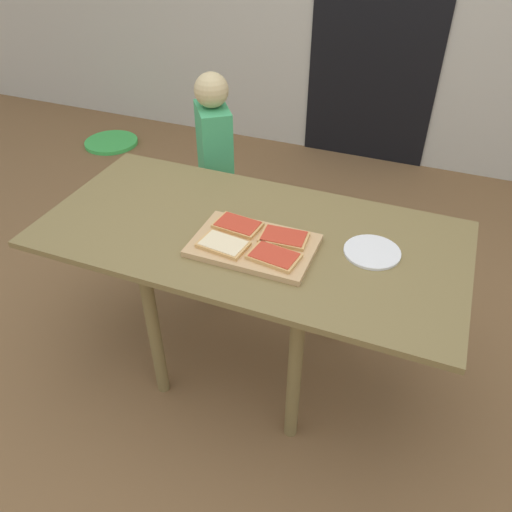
{
  "coord_description": "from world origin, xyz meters",
  "views": [
    {
      "loc": [
        0.59,
        -1.41,
        1.78
      ],
      "look_at": [
        0.03,
        0.0,
        0.6
      ],
      "focal_mm": 35.44,
      "sensor_mm": 36.0,
      "label": 1
    }
  ],
  "objects": [
    {
      "name": "ground_plane",
      "position": [
        0.0,
        0.0,
        0.0
      ],
      "size": [
        16.0,
        16.0,
        0.0
      ],
      "primitive_type": "plane",
      "color": "brown"
    },
    {
      "name": "house_door",
      "position": [
        0.02,
        2.2,
        1.0
      ],
      "size": [
        0.9,
        0.02,
        2.0
      ],
      "primitive_type": "cube",
      "color": "black",
      "rests_on": "ground"
    },
    {
      "name": "dining_table",
      "position": [
        0.0,
        0.0,
        0.63
      ],
      "size": [
        1.57,
        0.76,
        0.71
      ],
      "color": "olive",
      "rests_on": "ground"
    },
    {
      "name": "cutting_board",
      "position": [
        0.05,
        -0.09,
        0.72
      ],
      "size": [
        0.43,
        0.28,
        0.02
      ],
      "primitive_type": "cube",
      "color": "tan",
      "rests_on": "dining_table"
    },
    {
      "name": "pizza_slice_near_right",
      "position": [
        0.15,
        -0.14,
        0.74
      ],
      "size": [
        0.18,
        0.13,
        0.02
      ],
      "color": "tan",
      "rests_on": "cutting_board"
    },
    {
      "name": "pizza_slice_far_left",
      "position": [
        -0.04,
        -0.01,
        0.74
      ],
      "size": [
        0.18,
        0.12,
        0.02
      ],
      "color": "tan",
      "rests_on": "cutting_board"
    },
    {
      "name": "pizza_slice_near_left",
      "position": [
        -0.04,
        -0.14,
        0.74
      ],
      "size": [
        0.18,
        0.13,
        0.02
      ],
      "color": "tan",
      "rests_on": "cutting_board"
    },
    {
      "name": "pizza_slice_far_right",
      "position": [
        0.14,
        -0.02,
        0.74
      ],
      "size": [
        0.17,
        0.12,
        0.02
      ],
      "color": "tan",
      "rests_on": "cutting_board"
    },
    {
      "name": "plate_white_right",
      "position": [
        0.45,
        0.04,
        0.71
      ],
      "size": [
        0.2,
        0.2,
        0.01
      ],
      "primitive_type": "cylinder",
      "color": "white",
      "rests_on": "dining_table"
    },
    {
      "name": "child_left",
      "position": [
        -0.42,
        0.59,
        0.6
      ],
      "size": [
        0.25,
        0.28,
        1.06
      ],
      "color": "#353856",
      "rests_on": "ground"
    },
    {
      "name": "garden_hose_coil",
      "position": [
        -1.89,
        1.66,
        0.01
      ],
      "size": [
        0.42,
        0.42,
        0.03
      ],
      "primitive_type": "cylinder",
      "color": "green",
      "rests_on": "ground"
    }
  ]
}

